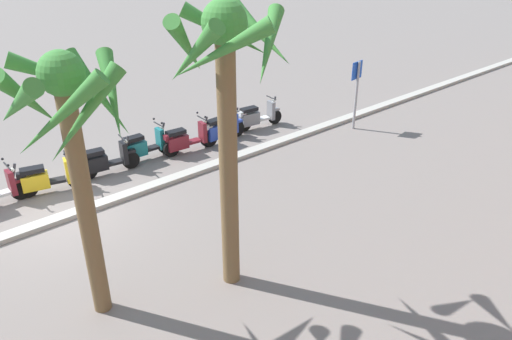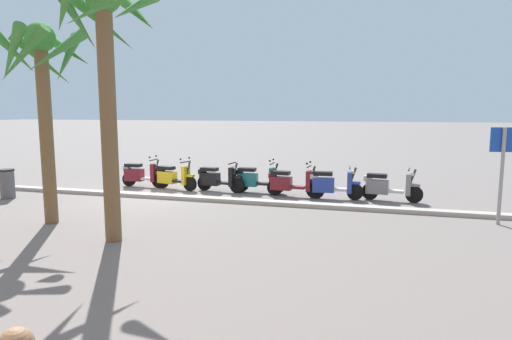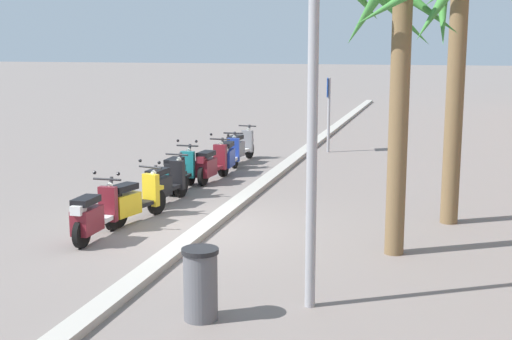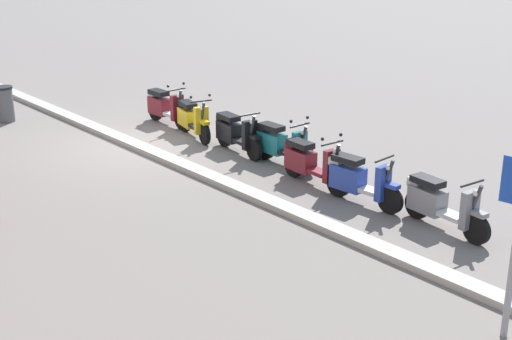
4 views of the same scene
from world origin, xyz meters
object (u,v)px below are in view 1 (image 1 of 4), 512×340
object	(u,v)px
scooter_yellow_second_in_line	(46,178)
scooter_maroon_mid_centre	(185,139)
scooter_black_gap_after_mid	(104,161)
palm_tree_far_corner	(71,125)
crossing_sign	(356,87)
palm_tree_mid_walkway	(227,83)
scooter_blue_last_in_row	(221,129)
scooter_grey_mid_rear	(256,116)
scooter_teal_tail_end	(143,146)

from	to	relation	value
scooter_yellow_second_in_line	scooter_maroon_mid_centre	bearing A→B (deg)	177.58
scooter_black_gap_after_mid	palm_tree_far_corner	size ratio (longest dim) A/B	0.36
crossing_sign	palm_tree_mid_walkway	bearing A→B (deg)	24.34
scooter_blue_last_in_row	crossing_sign	size ratio (longest dim) A/B	0.72
palm_tree_mid_walkway	crossing_sign	bearing A→B (deg)	-155.66
scooter_grey_mid_rear	palm_tree_mid_walkway	world-z (taller)	palm_tree_mid_walkway
scooter_grey_mid_rear	scooter_maroon_mid_centre	world-z (taller)	scooter_maroon_mid_centre
palm_tree_far_corner	scooter_teal_tail_end	bearing A→B (deg)	-125.40
scooter_blue_last_in_row	scooter_grey_mid_rear	bearing A→B (deg)	-173.39
scooter_yellow_second_in_line	palm_tree_mid_walkway	xyz separation A→B (m)	(-1.58, 6.06, 3.68)
scooter_grey_mid_rear	scooter_black_gap_after_mid	distance (m)	5.68
scooter_grey_mid_rear	scooter_yellow_second_in_line	xyz separation A→B (m)	(7.34, -0.05, -0.00)
scooter_blue_last_in_row	palm_tree_far_corner	xyz separation A→B (m)	(6.45, 4.92, 3.25)
scooter_maroon_mid_centre	scooter_teal_tail_end	xyz separation A→B (m)	(1.29, -0.37, 0.01)
crossing_sign	palm_tree_mid_walkway	distance (m)	9.57
crossing_sign	palm_tree_mid_walkway	xyz separation A→B (m)	(8.39, 3.79, 2.63)
scooter_yellow_second_in_line	crossing_sign	bearing A→B (deg)	167.18
scooter_blue_last_in_row	scooter_maroon_mid_centre	size ratio (longest dim) A/B	0.94
scooter_black_gap_after_mid	palm_tree_far_corner	world-z (taller)	palm_tree_far_corner
scooter_grey_mid_rear	scooter_blue_last_in_row	bearing A→B (deg)	6.61
scooter_teal_tail_end	palm_tree_far_corner	xyz separation A→B (m)	(3.81, 5.35, 3.26)
scooter_yellow_second_in_line	palm_tree_far_corner	xyz separation A→B (m)	(0.80, 5.16, 3.27)
palm_tree_far_corner	scooter_grey_mid_rear	bearing A→B (deg)	-147.87
scooter_yellow_second_in_line	palm_tree_far_corner	world-z (taller)	palm_tree_far_corner
scooter_maroon_mid_centre	scooter_black_gap_after_mid	distance (m)	2.63
scooter_grey_mid_rear	scooter_teal_tail_end	xyz separation A→B (m)	(4.34, -0.24, 0.01)
palm_tree_mid_walkway	scooter_grey_mid_rear	bearing A→B (deg)	-133.77
scooter_maroon_mid_centre	scooter_teal_tail_end	size ratio (longest dim) A/B	1.03
scooter_yellow_second_in_line	palm_tree_mid_walkway	bearing A→B (deg)	104.62
scooter_teal_tail_end	scooter_yellow_second_in_line	distance (m)	3.01
scooter_black_gap_after_mid	crossing_sign	distance (m)	8.68
scooter_black_gap_after_mid	scooter_maroon_mid_centre	bearing A→B (deg)	175.73
scooter_yellow_second_in_line	palm_tree_far_corner	bearing A→B (deg)	81.19
scooter_maroon_mid_centre	palm_tree_mid_walkway	xyz separation A→B (m)	(2.71, 5.88, 3.68)
scooter_black_gap_after_mid	scooter_yellow_second_in_line	size ratio (longest dim) A/B	1.02
crossing_sign	scooter_teal_tail_end	bearing A→B (deg)	-19.44
scooter_grey_mid_rear	scooter_blue_last_in_row	xyz separation A→B (m)	(1.70, 0.20, 0.01)
scooter_teal_tail_end	scooter_black_gap_after_mid	xyz separation A→B (m)	(1.34, 0.18, -0.01)
crossing_sign	palm_tree_mid_walkway	size ratio (longest dim) A/B	0.44
scooter_teal_tail_end	scooter_blue_last_in_row	bearing A→B (deg)	170.62
scooter_grey_mid_rear	palm_tree_far_corner	size ratio (longest dim) A/B	0.38
scooter_blue_last_in_row	scooter_teal_tail_end	bearing A→B (deg)	-9.38
scooter_grey_mid_rear	scooter_maroon_mid_centre	distance (m)	3.05
scooter_teal_tail_end	scooter_black_gap_after_mid	world-z (taller)	scooter_teal_tail_end
scooter_blue_last_in_row	scooter_teal_tail_end	xyz separation A→B (m)	(2.64, -0.44, -0.01)
scooter_yellow_second_in_line	scooter_blue_last_in_row	bearing A→B (deg)	177.51
scooter_teal_tail_end	palm_tree_far_corner	distance (m)	7.33
scooter_grey_mid_rear	scooter_yellow_second_in_line	size ratio (longest dim) A/B	1.06
scooter_black_gap_after_mid	palm_tree_mid_walkway	bearing A→B (deg)	89.20
palm_tree_far_corner	palm_tree_mid_walkway	bearing A→B (deg)	159.31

